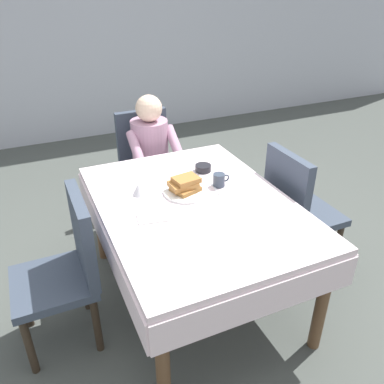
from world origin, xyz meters
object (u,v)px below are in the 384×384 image
plate_breakfast (186,192)px  bowl_butter (203,168)px  dining_table_main (195,215)px  spoon_near_edge (209,215)px  chair_right_side (296,205)px  diner_person (152,150)px  breakfast_stack (185,184)px  cup_coffee (219,180)px  fork_left_of_plate (158,201)px  knife_right_of_plate (215,188)px  chair_left_side (68,264)px  syrup_pitcher (138,189)px  chair_diner (147,159)px

plate_breakfast → bowl_butter: bowl_butter is taller
dining_table_main → spoon_near_edge: size_ratio=10.16×
dining_table_main → chair_right_side: (0.77, 0.00, -0.12)m
diner_person → breakfast_stack: bearing=84.7°
cup_coffee → fork_left_of_plate: (-0.42, -0.02, -0.04)m
fork_left_of_plate → knife_right_of_plate: 0.38m
cup_coffee → breakfast_stack: bearing=178.2°
fork_left_of_plate → chair_right_side: bearing=-96.1°
diner_person → chair_left_side: diner_person is taller
breakfast_stack → syrup_pitcher: breakfast_stack is taller
dining_table_main → cup_coffee: cup_coffee is taller
plate_breakfast → spoon_near_edge: bearing=-86.5°
dining_table_main → bowl_butter: (0.23, 0.36, 0.11)m
cup_coffee → knife_right_of_plate: bearing=-153.5°
diner_person → fork_left_of_plate: size_ratio=6.22×
chair_diner → spoon_near_edge: (-0.06, -1.34, 0.21)m
cup_coffee → bowl_butter: bearing=89.8°
dining_table_main → chair_left_side: size_ratio=1.64×
chair_left_side → spoon_near_edge: (0.78, -0.17, 0.21)m
syrup_pitcher → chair_right_side: bearing=-11.9°
dining_table_main → chair_diner: (0.07, 1.17, -0.12)m
diner_person → chair_diner: bearing=-90.0°
dining_table_main → diner_person: (0.07, 1.01, 0.02)m
chair_right_side → diner_person: bearing=-145.5°
chair_right_side → breakfast_stack: size_ratio=4.80×
chair_left_side → dining_table_main: bearing=-90.0°
dining_table_main → chair_left_side: chair_left_side is taller
cup_coffee → bowl_butter: (0.00, 0.24, -0.02)m
breakfast_stack → bowl_butter: 0.33m
chair_left_side → fork_left_of_plate: size_ratio=5.17×
syrup_pitcher → chair_left_side: bearing=-155.8°
chair_right_side → knife_right_of_plate: chair_right_side is taller
diner_person → plate_breakfast: size_ratio=4.00×
breakfast_stack → knife_right_of_plate: bearing=-8.3°
syrup_pitcher → plate_breakfast: bearing=-20.0°
plate_breakfast → fork_left_of_plate: (-0.19, -0.02, -0.01)m
dining_table_main → diner_person: diner_person is taller
chair_right_side → plate_breakfast: bearing=-98.9°
dining_table_main → chair_left_side: (-0.77, 0.00, -0.12)m
plate_breakfast → knife_right_of_plate: bearing=-6.0°
chair_diner → chair_right_side: (0.70, -1.17, 0.00)m
chair_left_side → knife_right_of_plate: 0.98m
fork_left_of_plate → spoon_near_edge: bearing=-142.4°
breakfast_stack → fork_left_of_plate: (-0.19, -0.03, -0.06)m
chair_diner → chair_right_side: same height
bowl_butter → syrup_pitcher: bearing=-164.5°
breakfast_stack → diner_person: bearing=84.7°
dining_table_main → knife_right_of_plate: 0.23m
chair_right_side → cup_coffee: 0.61m
bowl_butter → knife_right_of_plate: bearing=-99.2°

